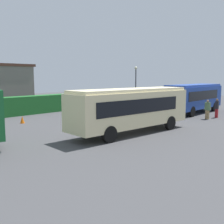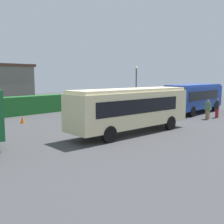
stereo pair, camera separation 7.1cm
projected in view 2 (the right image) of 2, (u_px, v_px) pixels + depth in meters
The scene contains 9 objects.
ground_plane at pixel (108, 132), 19.01m from camera, with size 83.40×83.40×0.00m, color #424244.
bus_cream at pixel (131, 108), 18.37m from camera, with size 9.67×3.19×3.01m.
bus_blue at pixel (194, 97), 28.52m from camera, with size 8.89×2.62×2.99m.
person_center at pixel (208, 109), 24.50m from camera, with size 0.27×0.46×1.73m.
person_right at pixel (217, 108), 25.38m from camera, with size 0.46×0.32×1.77m.
person_far at pixel (180, 102), 31.40m from camera, with size 0.40×0.47×1.73m.
hedge_row at pixel (19, 106), 27.05m from camera, with size 53.70×1.50×1.84m, color #1F6128.
traffic_cone at pixel (23, 120), 22.46m from camera, with size 0.36×0.36×0.60m, color orange.
lamppost at pixel (136, 81), 34.34m from camera, with size 0.36×0.36×5.04m.
Camera 2 is at (-13.51, -12.88, 3.83)m, focal length 43.93 mm.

